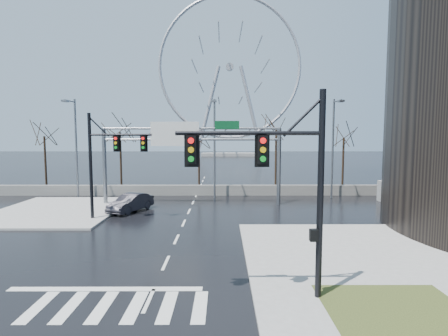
{
  "coord_description": "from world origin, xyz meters",
  "views": [
    {
      "loc": [
        2.85,
        -16.9,
        6.29
      ],
      "look_at": [
        2.93,
        8.23,
        4.0
      ],
      "focal_mm": 28.0,
      "sensor_mm": 36.0,
      "label": 1
    }
  ],
  "objects_px": {
    "ferris_wheel": "(230,73)",
    "car": "(131,203)",
    "sign_gantry": "(188,148)",
    "signal_mast_far": "(105,156)",
    "signal_mast_near": "(285,175)"
  },
  "relations": [
    {
      "from": "signal_mast_near",
      "to": "sign_gantry",
      "type": "height_order",
      "value": "signal_mast_near"
    },
    {
      "from": "signal_mast_near",
      "to": "ferris_wheel",
      "type": "xyz_separation_m",
      "value": [
        -0.14,
        99.04,
        21.26
      ]
    },
    {
      "from": "car",
      "to": "signal_mast_far",
      "type": "bearing_deg",
      "value": -84.83
    },
    {
      "from": "ferris_wheel",
      "to": "car",
      "type": "relative_size",
      "value": 11.29
    },
    {
      "from": "sign_gantry",
      "to": "car",
      "type": "distance_m",
      "value": 6.99
    },
    {
      "from": "signal_mast_near",
      "to": "sign_gantry",
      "type": "xyz_separation_m",
      "value": [
        -5.52,
        19.0,
        0.31
      ]
    },
    {
      "from": "signal_mast_far",
      "to": "ferris_wheel",
      "type": "relative_size",
      "value": 0.16
    },
    {
      "from": "signal_mast_near",
      "to": "sign_gantry",
      "type": "relative_size",
      "value": 0.49
    },
    {
      "from": "signal_mast_far",
      "to": "ferris_wheel",
      "type": "height_order",
      "value": "ferris_wheel"
    },
    {
      "from": "sign_gantry",
      "to": "ferris_wheel",
      "type": "xyz_separation_m",
      "value": [
        5.38,
        80.04,
        20.95
      ]
    },
    {
      "from": "ferris_wheel",
      "to": "signal_mast_far",
      "type": "bearing_deg",
      "value": -97.2
    },
    {
      "from": "signal_mast_far",
      "to": "sign_gantry",
      "type": "relative_size",
      "value": 0.49
    },
    {
      "from": "sign_gantry",
      "to": "ferris_wheel",
      "type": "bearing_deg",
      "value": 86.16
    },
    {
      "from": "car",
      "to": "sign_gantry",
      "type": "bearing_deg",
      "value": 56.98
    },
    {
      "from": "sign_gantry",
      "to": "signal_mast_near",
      "type": "bearing_deg",
      "value": -73.81
    }
  ]
}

